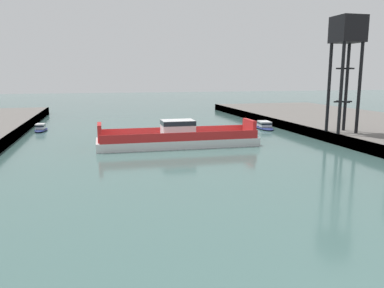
{
  "coord_description": "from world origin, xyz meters",
  "views": [
    {
      "loc": [
        -9.85,
        -10.22,
        9.43
      ],
      "look_at": [
        0.0,
        29.45,
        2.0
      ],
      "focal_mm": 35.65,
      "sensor_mm": 36.0,
      "label": 1
    }
  ],
  "objects_px": {
    "chain_ferry": "(178,138)",
    "moored_boat_near_left": "(264,126)",
    "moored_boat_mid_left": "(41,128)",
    "crane_tower": "(347,40)"
  },
  "relations": [
    {
      "from": "moored_boat_near_left",
      "to": "crane_tower",
      "type": "height_order",
      "value": "crane_tower"
    },
    {
      "from": "chain_ferry",
      "to": "moored_boat_mid_left",
      "type": "height_order",
      "value": "chain_ferry"
    },
    {
      "from": "chain_ferry",
      "to": "moored_boat_mid_left",
      "type": "bearing_deg",
      "value": 136.22
    },
    {
      "from": "chain_ferry",
      "to": "moored_boat_near_left",
      "type": "distance_m",
      "value": 22.64
    },
    {
      "from": "chain_ferry",
      "to": "moored_boat_near_left",
      "type": "xyz_separation_m",
      "value": [
        18.46,
        13.1,
        -0.57
      ]
    },
    {
      "from": "chain_ferry",
      "to": "moored_boat_mid_left",
      "type": "distance_m",
      "value": 27.49
    },
    {
      "from": "moored_boat_mid_left",
      "to": "crane_tower",
      "type": "bearing_deg",
      "value": -27.62
    },
    {
      "from": "moored_boat_near_left",
      "to": "crane_tower",
      "type": "bearing_deg",
      "value": -75.51
    },
    {
      "from": "moored_boat_near_left",
      "to": "moored_boat_mid_left",
      "type": "distance_m",
      "value": 38.75
    },
    {
      "from": "moored_boat_mid_left",
      "to": "crane_tower",
      "type": "xyz_separation_m",
      "value": [
        42.52,
        -22.25,
        13.56
      ]
    }
  ]
}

